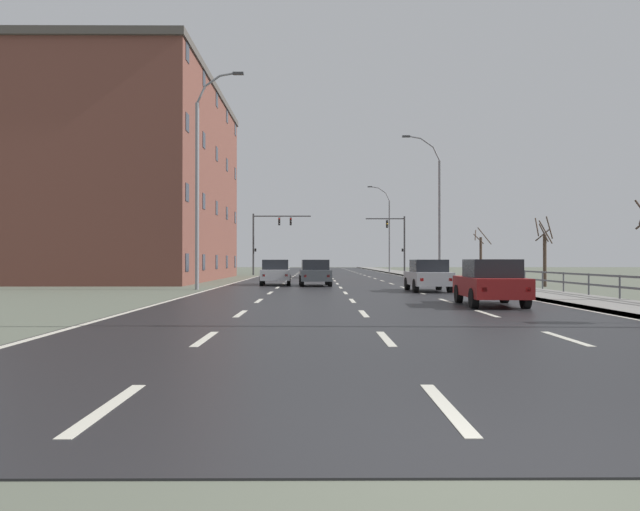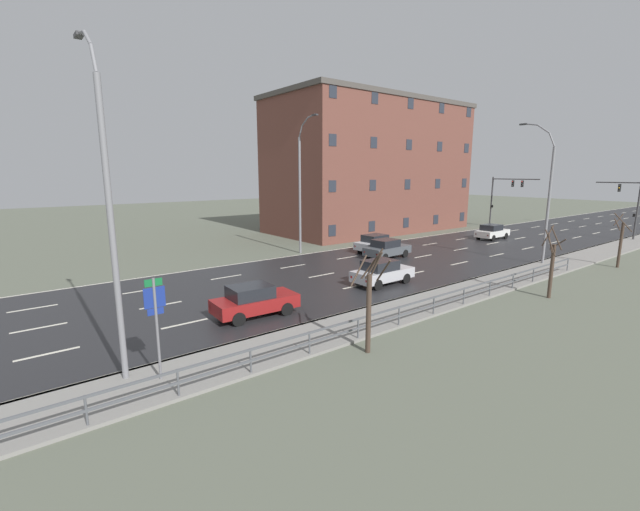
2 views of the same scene
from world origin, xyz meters
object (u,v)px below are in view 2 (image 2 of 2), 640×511
Objects in this scene: street_lamp_midground at (547,196)px; car_near_right at (376,243)px; highway_sign at (156,316)px; traffic_signal_right at (631,202)px; car_mid_centre at (254,300)px; traffic_signal_left at (503,193)px; car_far_left at (382,272)px; street_lamp_left_bank at (301,188)px; car_far_right at (387,248)px; car_near_left at (492,232)px; street_lamp_foreground at (109,216)px; brick_building at (370,167)px.

car_near_right is at bearing -150.52° from street_lamp_midground.
street_lamp_midground is 2.96× the size of highway_sign.
traffic_signal_right reaches higher than car_near_right.
traffic_signal_right reaches higher than car_mid_centre.
traffic_signal_left reaches higher than car_far_left.
traffic_signal_left is at bearing 107.49° from car_far_left.
street_lamp_left_bank reaches higher than car_far_right.
street_lamp_midground is 2.54× the size of car_far_right.
car_far_right is at bearing 114.72° from highway_sign.
traffic_signal_right reaches higher than car_near_left.
street_lamp_midground is 13.10m from car_near_left.
highway_sign is at bearing 44.31° from street_lamp_foreground.
street_lamp_midground is 1.73× the size of traffic_signal_right.
car_near_right is at bearing 150.45° from car_far_right.
street_lamp_left_bank reaches higher than highway_sign.
street_lamp_foreground is 2.75× the size of car_near_left.
highway_sign is 7.07m from car_mid_centre.
traffic_signal_left is (-14.80, 47.81, 2.12)m from highway_sign.
brick_building reaches higher than highway_sign.
street_lamp_foreground reaches higher than highway_sign.
street_lamp_foreground is at bearing -77.85° from car_near_left.
car_mid_centre is at bearing -53.85° from brick_building.
car_far_right is (-8.89, 22.24, -4.77)m from street_lamp_foreground.
car_near_left is (-9.94, 37.43, -1.50)m from highway_sign.
traffic_signal_right is at bearing 35.06° from brick_building.
street_lamp_foreground is 26.48m from car_near_right.
street_lamp_midground is at bearing -44.62° from car_near_left.
street_lamp_left_bank reaches higher than street_lamp_midground.
traffic_signal_right is 1.47× the size of car_near_right.
street_lamp_left_bank is (-14.86, -11.93, 0.44)m from street_lamp_midground.
street_lamp_midground reaches higher than car_far_right.
street_lamp_left_bank reaches higher than traffic_signal_left.
highway_sign is at bearing -68.21° from car_far_right.
brick_building is (-19.66, 26.91, 6.82)m from car_mid_centre.
car_mid_centre is at bearing 114.02° from street_lamp_foreground.
traffic_signal_left is 25.64m from car_near_right.
car_mid_centre is (5.93, -15.61, 0.00)m from car_far_right.
traffic_signal_right is 27.57m from brick_building.
street_lamp_left_bank reaches higher than traffic_signal_right.
traffic_signal_right reaches higher than car_far_left.
car_near_left is (-9.00, 38.35, -4.77)m from street_lamp_foreground.
street_lamp_midground is 2.54× the size of car_mid_centre.
traffic_signal_left is 43.64m from car_mid_centre.
car_far_left is (-0.37, 9.26, 0.00)m from car_mid_centre.
brick_building is (-7.70, 15.63, 2.02)m from street_lamp_left_bank.
car_near_right and car_mid_centre have the same top height.
brick_building reaches higher than street_lamp_midground.
brick_building is (-22.37, -15.70, 3.67)m from traffic_signal_right.
street_lamp_midground is 23.79m from car_mid_centre.
highway_sign reaches higher than car_near_left.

